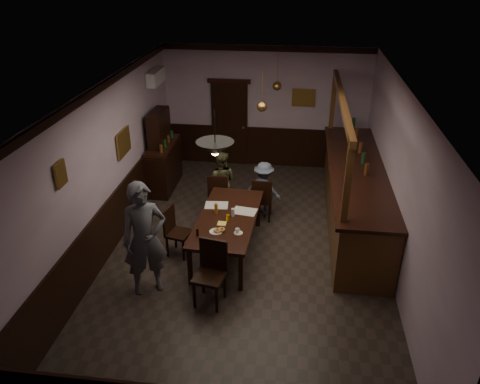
% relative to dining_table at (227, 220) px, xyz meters
% --- Properties ---
extents(room, '(5.01, 8.01, 3.01)m').
position_rel_dining_table_xyz_m(room, '(0.35, 0.10, 0.81)').
color(room, '#2D2621').
rests_on(room, ground).
extents(dining_table, '(1.11, 2.25, 0.75)m').
position_rel_dining_table_xyz_m(dining_table, '(0.00, 0.00, 0.00)').
color(dining_table, black).
rests_on(dining_table, ground).
extents(chair_far_left, '(0.43, 0.43, 0.96)m').
position_rel_dining_table_xyz_m(chair_far_left, '(-0.38, 1.29, -0.16)').
color(chair_far_left, black).
rests_on(chair_far_left, ground).
extents(chair_far_right, '(0.40, 0.40, 0.92)m').
position_rel_dining_table_xyz_m(chair_far_right, '(0.51, 1.25, -0.18)').
color(chair_far_right, black).
rests_on(chair_far_right, ground).
extents(chair_near, '(0.53, 0.53, 1.04)m').
position_rel_dining_table_xyz_m(chair_near, '(-0.05, -1.31, -0.11)').
color(chair_near, black).
rests_on(chair_near, ground).
extents(chair_side, '(0.48, 0.48, 0.92)m').
position_rel_dining_table_xyz_m(chair_side, '(-0.93, -0.14, -0.18)').
color(chair_side, black).
rests_on(chair_side, ground).
extents(person_standing, '(0.83, 0.74, 1.91)m').
position_rel_dining_table_xyz_m(person_standing, '(-1.11, -1.20, 0.27)').
color(person_standing, '#51545D').
rests_on(person_standing, ground).
extents(person_seated_left, '(0.65, 0.51, 1.31)m').
position_rel_dining_table_xyz_m(person_seated_left, '(-0.37, 1.57, -0.03)').
color(person_seated_left, '#4D4C2E').
rests_on(person_seated_left, ground).
extents(person_seated_right, '(0.85, 0.66, 1.15)m').
position_rel_dining_table_xyz_m(person_seated_right, '(0.53, 1.53, -0.11)').
color(person_seated_right, slate).
rests_on(person_seated_right, ground).
extents(newspaper_left, '(0.45, 0.34, 0.01)m').
position_rel_dining_table_xyz_m(newspaper_left, '(-0.26, 0.38, 0.07)').
color(newspaper_left, silver).
rests_on(newspaper_left, dining_table).
extents(newspaper_right, '(0.46, 0.36, 0.01)m').
position_rel_dining_table_xyz_m(newspaper_right, '(0.28, 0.22, 0.07)').
color(newspaper_right, silver).
rests_on(newspaper_right, dining_table).
extents(napkin, '(0.16, 0.16, 0.00)m').
position_rel_dining_table_xyz_m(napkin, '(-0.06, -0.24, 0.07)').
color(napkin, '#F9DE5B').
rests_on(napkin, dining_table).
extents(saucer, '(0.15, 0.15, 0.01)m').
position_rel_dining_table_xyz_m(saucer, '(0.26, -0.52, 0.07)').
color(saucer, white).
rests_on(saucer, dining_table).
extents(coffee_cup, '(0.08, 0.08, 0.07)m').
position_rel_dining_table_xyz_m(coffee_cup, '(0.25, -0.52, 0.11)').
color(coffee_cup, white).
rests_on(coffee_cup, saucer).
extents(pastry_plate, '(0.22, 0.22, 0.01)m').
position_rel_dining_table_xyz_m(pastry_plate, '(-0.11, -0.53, 0.07)').
color(pastry_plate, white).
rests_on(pastry_plate, dining_table).
extents(pastry_ring_a, '(0.13, 0.13, 0.04)m').
position_rel_dining_table_xyz_m(pastry_ring_a, '(-0.09, -0.53, 0.10)').
color(pastry_ring_a, '#C68C47').
rests_on(pastry_ring_a, pastry_plate).
extents(pastry_ring_b, '(0.13, 0.13, 0.04)m').
position_rel_dining_table_xyz_m(pastry_ring_b, '(-0.03, -0.49, 0.10)').
color(pastry_ring_b, '#C68C47').
rests_on(pastry_ring_b, pastry_plate).
extents(soda_can, '(0.07, 0.07, 0.12)m').
position_rel_dining_table_xyz_m(soda_can, '(0.03, -0.14, 0.12)').
color(soda_can, yellow).
rests_on(soda_can, dining_table).
extents(beer_glass, '(0.06, 0.06, 0.20)m').
position_rel_dining_table_xyz_m(beer_glass, '(-0.21, 0.08, 0.16)').
color(beer_glass, '#BF721E').
rests_on(beer_glass, dining_table).
extents(water_glass, '(0.06, 0.06, 0.15)m').
position_rel_dining_table_xyz_m(water_glass, '(0.10, 0.03, 0.14)').
color(water_glass, silver).
rests_on(water_glass, dining_table).
extents(pepper_mill, '(0.04, 0.04, 0.14)m').
position_rel_dining_table_xyz_m(pepper_mill, '(-0.39, -0.69, 0.13)').
color(pepper_mill, black).
rests_on(pepper_mill, dining_table).
extents(sideboard, '(0.49, 1.38, 1.83)m').
position_rel_dining_table_xyz_m(sideboard, '(-1.87, 2.48, 0.05)').
color(sideboard, black).
rests_on(sideboard, ground).
extents(bar_counter, '(1.08, 4.63, 2.59)m').
position_rel_dining_table_xyz_m(bar_counter, '(2.34, 1.33, -0.03)').
color(bar_counter, '#432811').
rests_on(bar_counter, ground).
extents(door_back, '(0.90, 0.06, 2.10)m').
position_rel_dining_table_xyz_m(door_back, '(-0.55, 4.05, 0.36)').
color(door_back, black).
rests_on(door_back, ground).
extents(ac_unit, '(0.20, 0.85, 0.30)m').
position_rel_dining_table_xyz_m(ac_unit, '(-2.03, 3.00, 1.76)').
color(ac_unit, white).
rests_on(ac_unit, ground).
extents(picture_left_small, '(0.04, 0.28, 0.36)m').
position_rel_dining_table_xyz_m(picture_left_small, '(-2.11, -1.50, 1.46)').
color(picture_left_small, olive).
rests_on(picture_left_small, ground).
extents(picture_left_large, '(0.04, 0.62, 0.48)m').
position_rel_dining_table_xyz_m(picture_left_large, '(-2.11, 0.90, 1.01)').
color(picture_left_large, olive).
rests_on(picture_left_large, ground).
extents(picture_back, '(0.55, 0.04, 0.42)m').
position_rel_dining_table_xyz_m(picture_back, '(1.25, 4.06, 1.11)').
color(picture_back, olive).
rests_on(picture_back, ground).
extents(pendant_iron, '(0.56, 0.56, 0.75)m').
position_rel_dining_table_xyz_m(pendant_iron, '(-0.04, -0.80, 1.67)').
color(pendant_iron, black).
rests_on(pendant_iron, ground).
extents(pendant_brass_mid, '(0.20, 0.20, 0.81)m').
position_rel_dining_table_xyz_m(pendant_brass_mid, '(0.45, 1.57, 1.61)').
color(pendant_brass_mid, '#BF8C3F').
rests_on(pendant_brass_mid, ground).
extents(pendant_brass_far, '(0.20, 0.20, 0.81)m').
position_rel_dining_table_xyz_m(pendant_brass_far, '(0.65, 3.12, 1.61)').
color(pendant_brass_far, '#BF8C3F').
rests_on(pendant_brass_far, ground).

